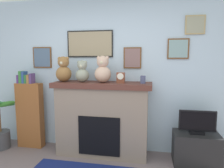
{
  "coord_description": "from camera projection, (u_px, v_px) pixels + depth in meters",
  "views": [
    {
      "loc": [
        0.8,
        -1.46,
        1.59
      ],
      "look_at": [
        0.19,
        1.71,
        1.18
      ],
      "focal_mm": 32.68,
      "sensor_mm": 36.0,
      "label": 1
    }
  ],
  "objects": [
    {
      "name": "teddy_bear_brown",
      "position": [
        64.0,
        70.0,
        3.35
      ],
      "size": [
        0.26,
        0.26,
        0.41
      ],
      "color": "olive",
      "rests_on": "fireplace"
    },
    {
      "name": "teddy_bear_tan",
      "position": [
        82.0,
        72.0,
        3.3
      ],
      "size": [
        0.22,
        0.22,
        0.35
      ],
      "color": "gray",
      "rests_on": "fireplace"
    },
    {
      "name": "fireplace",
      "position": [
        102.0,
        118.0,
        3.35
      ],
      "size": [
        1.58,
        0.52,
        1.2
      ],
      "color": "gray",
      "rests_on": "ground_plane"
    },
    {
      "name": "teddy_bear_grey",
      "position": [
        103.0,
        71.0,
        3.23
      ],
      "size": [
        0.26,
        0.26,
        0.43
      ],
      "color": "#D1AB94",
      "rests_on": "fireplace"
    },
    {
      "name": "potted_plant",
      "position": [
        0.0,
        129.0,
        3.57
      ],
      "size": [
        0.57,
        0.54,
        0.94
      ],
      "color": "#3F3F44",
      "rests_on": "ground_plane"
    },
    {
      "name": "bookshelf",
      "position": [
        30.0,
        113.0,
        3.63
      ],
      "size": [
        0.46,
        0.16,
        1.36
      ],
      "color": "brown",
      "rests_on": "ground_plane"
    },
    {
      "name": "television",
      "position": [
        197.0,
        123.0,
        3.01
      ],
      "size": [
        0.53,
        0.14,
        0.35
      ],
      "color": "black",
      "rests_on": "tv_stand"
    },
    {
      "name": "back_wall",
      "position": [
        105.0,
        74.0,
        3.55
      ],
      "size": [
        5.2,
        0.15,
        2.6
      ],
      "color": "silver",
      "rests_on": "ground_plane"
    },
    {
      "name": "candle_jar",
      "position": [
        143.0,
        80.0,
        3.13
      ],
      "size": [
        0.08,
        0.08,
        0.12
      ],
      "primitive_type": "cylinder",
      "color": "#4C517A",
      "rests_on": "fireplace"
    },
    {
      "name": "mantel_clock",
      "position": [
        121.0,
        78.0,
        3.19
      ],
      "size": [
        0.13,
        0.09,
        0.16
      ],
      "color": "brown",
      "rests_on": "fireplace"
    },
    {
      "name": "tv_stand",
      "position": [
        196.0,
        149.0,
        3.06
      ],
      "size": [
        0.66,
        0.4,
        0.48
      ],
      "primitive_type": "cube",
      "color": "black",
      "rests_on": "ground_plane"
    }
  ]
}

